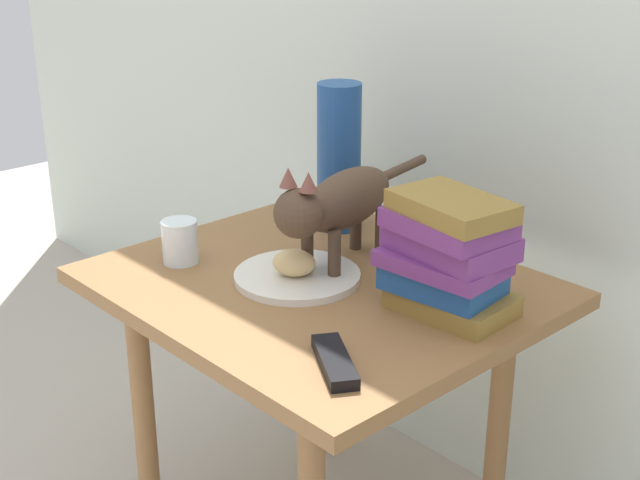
{
  "coord_description": "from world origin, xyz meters",
  "views": [
    {
      "loc": [
        1.12,
        -1.03,
        1.29
      ],
      "look_at": [
        0.0,
        0.0,
        0.69
      ],
      "focal_mm": 50.24,
      "sensor_mm": 36.0,
      "label": 1
    }
  ],
  "objects_px": {
    "side_table": "(320,320)",
    "green_vase": "(339,157)",
    "tv_remote": "(335,362)",
    "plate": "(297,276)",
    "book_stack": "(448,255)",
    "candle_jar": "(180,244)",
    "bread_roll": "(294,263)",
    "cat": "(338,203)"
  },
  "relations": [
    {
      "from": "side_table",
      "to": "plate",
      "type": "bearing_deg",
      "value": -133.73
    },
    {
      "from": "book_stack",
      "to": "candle_jar",
      "type": "bearing_deg",
      "value": -157.06
    },
    {
      "from": "side_table",
      "to": "cat",
      "type": "bearing_deg",
      "value": 104.97
    },
    {
      "from": "plate",
      "to": "tv_remote",
      "type": "xyz_separation_m",
      "value": [
        0.28,
        -0.17,
        0.0
      ]
    },
    {
      "from": "bread_roll",
      "to": "cat",
      "type": "height_order",
      "value": "cat"
    },
    {
      "from": "side_table",
      "to": "tv_remote",
      "type": "relative_size",
      "value": 5.17
    },
    {
      "from": "bread_roll",
      "to": "candle_jar",
      "type": "bearing_deg",
      "value": -156.11
    },
    {
      "from": "tv_remote",
      "to": "side_table",
      "type": "bearing_deg",
      "value": 172.39
    },
    {
      "from": "candle_jar",
      "to": "tv_remote",
      "type": "height_order",
      "value": "candle_jar"
    },
    {
      "from": "book_stack",
      "to": "tv_remote",
      "type": "distance_m",
      "value": 0.29
    },
    {
      "from": "side_table",
      "to": "green_vase",
      "type": "height_order",
      "value": "green_vase"
    },
    {
      "from": "plate",
      "to": "bread_roll",
      "type": "xyz_separation_m",
      "value": [
        0.0,
        -0.01,
        0.03
      ]
    },
    {
      "from": "green_vase",
      "to": "tv_remote",
      "type": "distance_m",
      "value": 0.62
    },
    {
      "from": "bread_roll",
      "to": "book_stack",
      "type": "height_order",
      "value": "book_stack"
    },
    {
      "from": "cat",
      "to": "side_table",
      "type": "bearing_deg",
      "value": -75.03
    },
    {
      "from": "candle_jar",
      "to": "cat",
      "type": "bearing_deg",
      "value": 41.24
    },
    {
      "from": "side_table",
      "to": "bread_roll",
      "type": "relative_size",
      "value": 9.69
    },
    {
      "from": "green_vase",
      "to": "tv_remote",
      "type": "relative_size",
      "value": 2.08
    },
    {
      "from": "book_stack",
      "to": "plate",
      "type": "bearing_deg",
      "value": -160.23
    },
    {
      "from": "plate",
      "to": "tv_remote",
      "type": "bearing_deg",
      "value": -31.54
    },
    {
      "from": "plate",
      "to": "cat",
      "type": "bearing_deg",
      "value": 82.24
    },
    {
      "from": "bread_roll",
      "to": "side_table",
      "type": "bearing_deg",
      "value": 59.03
    },
    {
      "from": "bread_roll",
      "to": "green_vase",
      "type": "bearing_deg",
      "value": 120.35
    },
    {
      "from": "bread_roll",
      "to": "candle_jar",
      "type": "distance_m",
      "value": 0.24
    },
    {
      "from": "bread_roll",
      "to": "candle_jar",
      "type": "xyz_separation_m",
      "value": [
        -0.22,
        -0.1,
        -0.0
      ]
    },
    {
      "from": "book_stack",
      "to": "tv_remote",
      "type": "relative_size",
      "value": 1.49
    },
    {
      "from": "plate",
      "to": "bread_roll",
      "type": "distance_m",
      "value": 0.03
    },
    {
      "from": "side_table",
      "to": "tv_remote",
      "type": "xyz_separation_m",
      "value": [
        0.25,
        -0.2,
        0.09
      ]
    },
    {
      "from": "side_table",
      "to": "cat",
      "type": "height_order",
      "value": "cat"
    },
    {
      "from": "cat",
      "to": "candle_jar",
      "type": "distance_m",
      "value": 0.32
    },
    {
      "from": "cat",
      "to": "book_stack",
      "type": "xyz_separation_m",
      "value": [
        0.26,
        0.01,
        -0.03
      ]
    },
    {
      "from": "candle_jar",
      "to": "book_stack",
      "type": "bearing_deg",
      "value": 22.94
    },
    {
      "from": "bread_roll",
      "to": "tv_remote",
      "type": "distance_m",
      "value": 0.32
    },
    {
      "from": "bread_roll",
      "to": "tv_remote",
      "type": "relative_size",
      "value": 0.53
    },
    {
      "from": "bread_roll",
      "to": "plate",
      "type": "bearing_deg",
      "value": 110.17
    },
    {
      "from": "side_table",
      "to": "book_stack",
      "type": "bearing_deg",
      "value": 15.49
    },
    {
      "from": "plate",
      "to": "candle_jar",
      "type": "xyz_separation_m",
      "value": [
        -0.22,
        -0.11,
        0.03
      ]
    },
    {
      "from": "green_vase",
      "to": "tv_remote",
      "type": "height_order",
      "value": "green_vase"
    },
    {
      "from": "cat",
      "to": "green_vase",
      "type": "bearing_deg",
      "value": 135.87
    },
    {
      "from": "side_table",
      "to": "tv_remote",
      "type": "height_order",
      "value": "tv_remote"
    },
    {
      "from": "cat",
      "to": "tv_remote",
      "type": "relative_size",
      "value": 3.15
    },
    {
      "from": "side_table",
      "to": "plate",
      "type": "xyz_separation_m",
      "value": [
        -0.03,
        -0.03,
        0.09
      ]
    }
  ]
}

